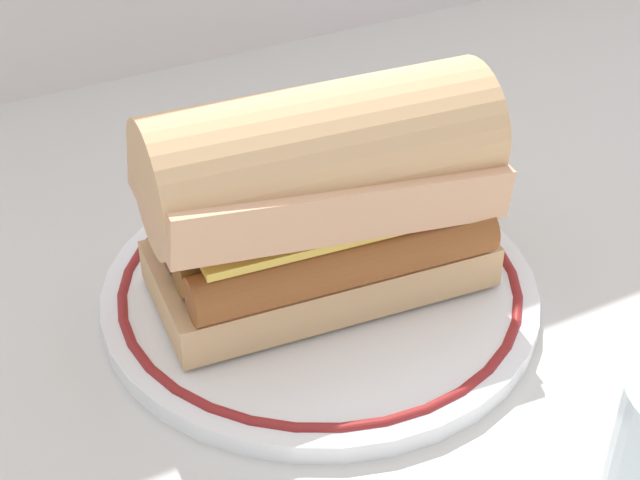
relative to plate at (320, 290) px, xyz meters
The scene contains 3 objects.
ground_plane 0.02m from the plate, 113.59° to the right, with size 1.50×1.50×0.00m, color silver.
plate is the anchor object (origin of this frame).
sausage_sandwich 0.07m from the plate, 29.74° to the right, with size 0.21×0.12×0.13m.
Camera 1 is at (-0.21, -0.39, 0.38)m, focal length 54.71 mm.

